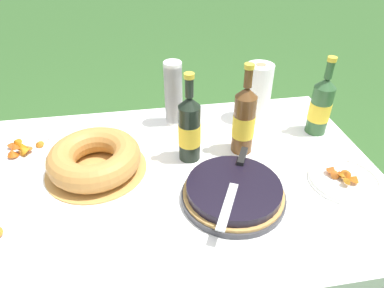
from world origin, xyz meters
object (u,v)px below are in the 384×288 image
at_px(cider_bottle_green, 321,106).
at_px(berry_tart, 233,192).
at_px(cup_stack, 173,94).
at_px(snack_plate_near, 344,179).
at_px(snack_plate_right, 23,151).
at_px(serving_knife, 236,177).
at_px(bundt_cake, 95,159).
at_px(paper_towel_roll, 258,93).
at_px(cider_bottle_amber, 244,120).
at_px(juice_bottle_red, 189,129).

bearing_deg(cider_bottle_green, berry_tart, -143.07).
xyz_separation_m(cup_stack, snack_plate_near, (0.51, -0.47, -0.12)).
bearing_deg(cider_bottle_green, cup_stack, 163.61).
bearing_deg(snack_plate_right, berry_tart, -26.82).
distance_m(snack_plate_near, snack_plate_right, 1.14).
height_order(berry_tart, serving_knife, serving_knife).
height_order(serving_knife, bundt_cake, bundt_cake).
relative_size(snack_plate_near, paper_towel_roll, 0.95).
relative_size(serving_knife, snack_plate_near, 1.50).
bearing_deg(cider_bottle_amber, berry_tart, -111.55).
bearing_deg(bundt_cake, snack_plate_near, -13.67).
distance_m(berry_tart, bundt_cake, 0.48).
height_order(cider_bottle_green, paper_towel_roll, cider_bottle_green).
relative_size(bundt_cake, cup_stack, 1.29).
bearing_deg(cup_stack, snack_plate_right, -167.27).
bearing_deg(cider_bottle_green, paper_towel_roll, 145.80).
bearing_deg(cider_bottle_amber, paper_towel_roll, 60.43).
distance_m(cup_stack, snack_plate_right, 0.60).
xyz_separation_m(berry_tart, snack_plate_right, (-0.70, 0.35, -0.01)).
bearing_deg(bundt_cake, cider_bottle_amber, 3.66).
xyz_separation_m(bundt_cake, cider_bottle_amber, (0.53, 0.03, 0.08)).
bearing_deg(cup_stack, berry_tart, -75.54).
height_order(berry_tart, paper_towel_roll, paper_towel_roll).
xyz_separation_m(juice_bottle_red, paper_towel_roll, (0.32, 0.23, -0.00)).
relative_size(bundt_cake, snack_plate_right, 1.59).
relative_size(cider_bottle_green, juice_bottle_red, 0.96).
relative_size(bundt_cake, paper_towel_roll, 1.42).
relative_size(berry_tart, juice_bottle_red, 0.99).
distance_m(cider_bottle_green, juice_bottle_red, 0.54).
relative_size(bundt_cake, juice_bottle_red, 1.05).
relative_size(cup_stack, cider_bottle_amber, 0.79).
relative_size(serving_knife, bundt_cake, 1.01).
bearing_deg(cider_bottle_green, snack_plate_right, 178.35).
bearing_deg(cup_stack, bundt_cake, -138.30).
bearing_deg(snack_plate_near, bundt_cake, 166.33).
relative_size(berry_tart, serving_knife, 0.94).
bearing_deg(snack_plate_near, cider_bottle_amber, 140.91).
height_order(serving_knife, cup_stack, cup_stack).
xyz_separation_m(berry_tart, juice_bottle_red, (-0.10, 0.23, 0.10)).
relative_size(cider_bottle_amber, juice_bottle_red, 1.04).
bearing_deg(cider_bottle_amber, snack_plate_right, 172.37).
xyz_separation_m(cider_bottle_amber, paper_towel_roll, (0.12, 0.22, -0.01)).
height_order(berry_tart, bundt_cake, bundt_cake).
bearing_deg(paper_towel_roll, juice_bottle_red, -144.30).
distance_m(serving_knife, snack_plate_right, 0.79).
distance_m(berry_tart, snack_plate_right, 0.79).
bearing_deg(paper_towel_roll, cup_stack, 176.46).
bearing_deg(berry_tart, snack_plate_near, 2.48).
bearing_deg(snack_plate_near, cup_stack, 137.29).
bearing_deg(paper_towel_roll, bundt_cake, -158.98).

